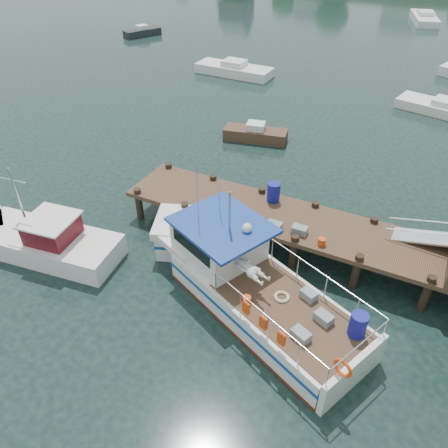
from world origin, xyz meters
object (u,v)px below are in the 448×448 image
at_px(lobster_boat, 242,276).
at_px(moored_d, 424,18).
at_px(moored_c, 446,109).
at_px(work_boat, 40,239).
at_px(moored_rowboat, 255,134).
at_px(moored_e, 142,32).
at_px(moored_a, 234,69).
at_px(dock, 428,237).

height_order(lobster_boat, moored_d, lobster_boat).
bearing_deg(moored_c, work_boat, -97.96).
height_order(moored_rowboat, moored_e, moored_rowboat).
relative_size(moored_rowboat, moored_e, 0.96).
bearing_deg(moored_rowboat, moored_a, 140.16).
relative_size(work_boat, moored_rowboat, 1.88).
bearing_deg(dock, lobster_boat, -147.48).
height_order(dock, moored_c, dock).
bearing_deg(dock, moored_c, 91.29).
bearing_deg(moored_e, moored_d, 54.54).
xyz_separation_m(lobster_boat, moored_rowboat, (-4.85, 12.37, -0.50)).
bearing_deg(dock, moored_d, 96.35).
height_order(moored_c, moored_d, moored_d).
xyz_separation_m(dock, moored_c, (-0.42, 18.47, -1.86)).
bearing_deg(moored_a, dock, -27.58).
xyz_separation_m(lobster_boat, moored_d, (0.40, 51.22, -0.46)).
relative_size(moored_c, moored_e, 1.61).
xyz_separation_m(moored_d, moored_e, (-26.51, -20.99, -0.05)).
distance_m(moored_rowboat, moored_e, 27.76).
height_order(lobster_boat, moored_c, lobster_boat).
height_order(lobster_boat, work_boat, lobster_boat).
xyz_separation_m(dock, lobster_boat, (-5.70, -3.63, -1.32)).
xyz_separation_m(moored_c, moored_d, (-4.88, 29.12, 0.08)).
xyz_separation_m(moored_a, moored_e, (-14.61, 7.19, -0.03)).
bearing_deg(moored_rowboat, moored_d, 100.50).
distance_m(dock, moored_a, 25.98).
xyz_separation_m(lobster_boat, moored_a, (-11.50, 23.03, -0.47)).
relative_size(work_boat, moored_a, 1.16).
height_order(dock, moored_rowboat, dock).
height_order(moored_d, moored_e, moored_d).
xyz_separation_m(moored_rowboat, moored_d, (5.25, 38.85, 0.05)).
bearing_deg(moored_a, lobster_boat, -42.61).
distance_m(lobster_boat, moored_rowboat, 13.30).
bearing_deg(moored_a, work_boat, -62.45).
height_order(dock, moored_a, dock).
xyz_separation_m(work_boat, moored_a, (-2.88, 24.58, -0.18)).
bearing_deg(dock, moored_rowboat, 140.36).
xyz_separation_m(moored_rowboat, moored_c, (10.13, 9.73, -0.04)).
relative_size(lobster_boat, moored_e, 2.42).
height_order(dock, lobster_boat, lobster_boat).
xyz_separation_m(dock, moored_a, (-17.20, 19.40, -1.80)).
bearing_deg(moored_e, dock, -23.74).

